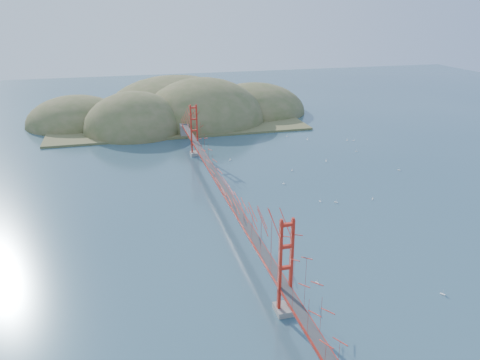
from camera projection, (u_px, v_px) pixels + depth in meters
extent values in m
plane|color=#325365|center=(224.00, 207.00, 80.09)|extent=(320.00, 320.00, 0.00)
cube|color=gray|center=(284.00, 309.00, 52.87)|extent=(2.00, 2.40, 0.70)
cube|color=gray|center=(195.00, 154.00, 107.06)|extent=(2.00, 2.40, 0.70)
cube|color=#A91D12|center=(224.00, 189.00, 78.91)|extent=(1.40, 92.00, 0.16)
cube|color=#A91D12|center=(224.00, 190.00, 78.99)|extent=(1.33, 92.00, 0.24)
cube|color=#38383A|center=(224.00, 189.00, 78.88)|extent=(1.19, 92.00, 0.03)
cube|color=gray|center=(184.00, 131.00, 121.05)|extent=(2.20, 2.60, 3.30)
cube|color=olive|center=(176.00, 120.00, 137.81)|extent=(70.00, 40.00, 0.60)
ellipsoid|color=olive|center=(136.00, 130.00, 127.81)|extent=(28.00, 28.00, 21.00)
ellipsoid|color=olive|center=(204.00, 121.00, 138.00)|extent=(36.00, 36.00, 25.00)
ellipsoid|color=olive|center=(254.00, 112.00, 149.51)|extent=(32.00, 32.00, 18.00)
ellipsoid|color=olive|center=(77.00, 124.00, 134.84)|extent=(28.00, 28.00, 16.00)
ellipsoid|color=olive|center=(176.00, 110.00, 151.02)|extent=(44.00, 44.00, 22.00)
cube|color=white|center=(354.00, 141.00, 118.10)|extent=(0.54, 0.35, 0.09)
cylinder|color=white|center=(354.00, 140.00, 118.00)|extent=(0.02, 0.02, 0.56)
cube|color=white|center=(373.00, 199.00, 83.09)|extent=(0.41, 0.50, 0.09)
cylinder|color=white|center=(373.00, 198.00, 83.00)|extent=(0.01, 0.01, 0.54)
cube|color=white|center=(307.00, 139.00, 119.07)|extent=(0.22, 0.64, 0.11)
cylinder|color=white|center=(308.00, 138.00, 118.95)|extent=(0.02, 0.02, 0.69)
cube|color=white|center=(287.00, 136.00, 121.78)|extent=(0.63, 0.47, 0.11)
cylinder|color=white|center=(287.00, 135.00, 121.66)|extent=(0.02, 0.02, 0.66)
cube|color=white|center=(356.00, 151.00, 109.67)|extent=(0.57, 0.49, 0.10)
cylinder|color=white|center=(356.00, 150.00, 109.56)|extent=(0.02, 0.02, 0.63)
cube|color=white|center=(326.00, 161.00, 102.96)|extent=(0.33, 0.61, 0.11)
cylinder|color=white|center=(326.00, 160.00, 102.85)|extent=(0.02, 0.02, 0.64)
cube|color=white|center=(443.00, 294.00, 56.07)|extent=(0.51, 0.60, 0.11)
cylinder|color=white|center=(443.00, 292.00, 55.95)|extent=(0.02, 0.02, 0.65)
cube|color=white|center=(320.00, 201.00, 82.21)|extent=(0.18, 0.51, 0.09)
cylinder|color=white|center=(320.00, 200.00, 82.11)|extent=(0.01, 0.01, 0.55)
cube|color=white|center=(336.00, 202.00, 81.76)|extent=(0.60, 0.55, 0.11)
cylinder|color=white|center=(336.00, 201.00, 81.64)|extent=(0.02, 0.02, 0.67)
cube|color=white|center=(399.00, 170.00, 97.38)|extent=(0.60, 0.55, 0.11)
cylinder|color=white|center=(399.00, 169.00, 97.26)|extent=(0.02, 0.02, 0.67)
cube|color=white|center=(347.00, 140.00, 118.23)|extent=(0.63, 0.50, 0.11)
cylinder|color=white|center=(347.00, 139.00, 118.11)|extent=(0.02, 0.02, 0.67)
cube|color=white|center=(317.00, 283.00, 58.45)|extent=(0.36, 0.49, 0.09)
cylinder|color=white|center=(317.00, 281.00, 58.36)|extent=(0.01, 0.01, 0.51)
cube|color=white|center=(284.00, 184.00, 90.10)|extent=(0.46, 0.58, 0.10)
cylinder|color=white|center=(284.00, 182.00, 89.99)|extent=(0.02, 0.02, 0.62)
cube|color=white|center=(230.00, 160.00, 103.45)|extent=(0.58, 0.54, 0.11)
cylinder|color=white|center=(230.00, 159.00, 103.33)|extent=(0.02, 0.02, 0.66)
cube|color=white|center=(292.00, 171.00, 97.13)|extent=(0.42, 0.55, 0.10)
cylinder|color=white|center=(292.00, 169.00, 97.03)|extent=(0.02, 0.02, 0.58)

